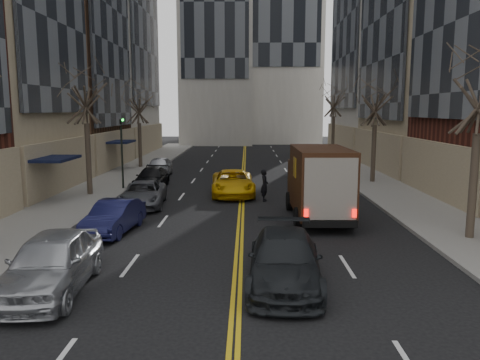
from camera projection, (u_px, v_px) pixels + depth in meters
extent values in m
cube|color=slate|center=(119.00, 178.00, 33.97)|extent=(4.00, 66.00, 0.15)
cube|color=slate|center=(368.00, 178.00, 33.71)|extent=(4.00, 66.00, 0.15)
cube|color=#4C301E|center=(54.00, 23.00, 38.21)|extent=(9.00, 12.00, 24.00)
cube|color=black|center=(111.00, 7.00, 37.96)|extent=(0.20, 10.56, 19.20)
cube|color=black|center=(53.00, 159.00, 24.74)|extent=(2.00, 3.00, 0.15)
cube|color=black|center=(37.00, 178.00, 24.91)|extent=(0.20, 3.00, 2.50)
cube|color=black|center=(119.00, 142.00, 37.59)|extent=(2.00, 3.00, 0.15)
cube|color=black|center=(109.00, 155.00, 37.76)|extent=(0.20, 3.00, 2.50)
cylinder|color=#382D23|center=(88.00, 159.00, 26.73)|extent=(0.30, 0.30, 4.05)
cylinder|color=#382D23|center=(140.00, 145.00, 39.61)|extent=(0.30, 0.30, 3.69)
cylinder|color=#382D23|center=(473.00, 186.00, 17.59)|extent=(0.30, 0.30, 3.96)
cylinder|color=#382D23|center=(373.00, 154.00, 31.44)|extent=(0.30, 0.30, 3.78)
cylinder|color=#382D23|center=(333.00, 137.00, 46.24)|extent=(0.30, 0.30, 4.14)
cylinder|color=black|center=(122.00, 158.00, 28.71)|extent=(0.12, 0.12, 3.80)
imported|color=black|center=(121.00, 119.00, 28.36)|extent=(0.15, 0.18, 0.90)
sphere|color=#0CE526|center=(123.00, 120.00, 28.26)|extent=(0.14, 0.14, 0.14)
cube|color=black|center=(318.00, 208.00, 21.32)|extent=(2.14, 6.09, 0.28)
cube|color=black|center=(311.00, 180.00, 23.38)|extent=(2.24, 1.63, 1.99)
cube|color=black|center=(321.00, 180.00, 20.59)|extent=(2.32, 4.67, 2.84)
cube|color=black|center=(330.00, 224.00, 18.43)|extent=(2.18, 0.19, 0.28)
cube|color=red|center=(306.00, 213.00, 18.35)|extent=(0.17, 0.06, 0.33)
cube|color=red|center=(354.00, 213.00, 18.34)|extent=(0.17, 0.06, 0.33)
cube|color=gold|center=(295.00, 167.00, 20.56)|extent=(0.05, 0.85, 0.85)
cube|color=gold|center=(347.00, 167.00, 20.55)|extent=(0.05, 0.85, 0.85)
cylinder|color=black|center=(289.00, 201.00, 23.30)|extent=(0.27, 0.91, 0.91)
cylinder|color=black|center=(334.00, 201.00, 23.29)|extent=(0.27, 0.91, 0.91)
cylinder|color=black|center=(298.00, 218.00, 19.74)|extent=(0.27, 0.91, 0.91)
cylinder|color=black|center=(351.00, 218.00, 19.73)|extent=(0.27, 0.91, 0.91)
imported|color=black|center=(285.00, 260.00, 13.38)|extent=(2.37, 5.17, 1.47)
cube|color=black|center=(283.00, 233.00, 14.01)|extent=(0.13, 0.04, 0.09)
cube|color=blue|center=(283.00, 233.00, 13.98)|extent=(0.10, 0.01, 0.06)
imported|color=#DDA709|center=(233.00, 183.00, 27.33)|extent=(2.71, 5.36, 1.45)
imported|color=black|center=(265.00, 185.00, 25.54)|extent=(0.45, 0.66, 1.74)
imported|color=#B3B6BB|center=(51.00, 263.00, 12.83)|extent=(2.22, 4.95, 1.65)
imported|color=#13153E|center=(114.00, 217.00, 19.01)|extent=(1.82, 4.12, 1.31)
imported|color=#52545A|center=(143.00, 194.00, 24.16)|extent=(2.52, 4.78, 1.28)
imported|color=black|center=(152.00, 178.00, 29.84)|extent=(1.81, 4.41, 1.28)
imported|color=#B8BAC1|center=(159.00, 167.00, 35.04)|extent=(1.85, 4.27, 1.43)
imported|color=#505358|center=(316.00, 170.00, 32.67)|extent=(2.16, 4.84, 1.54)
imported|color=#A2A3A9|center=(330.00, 169.00, 33.67)|extent=(2.74, 5.48, 1.49)
imported|color=black|center=(313.00, 158.00, 42.25)|extent=(2.08, 4.61, 1.31)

